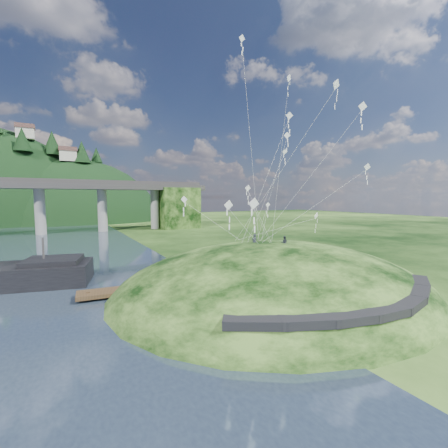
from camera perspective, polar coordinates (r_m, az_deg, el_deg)
ground at (r=28.14m, az=-1.24°, el=-15.70°), size 320.00×320.00×0.00m
grass_hill at (r=34.37m, az=9.41°, el=-14.50°), size 36.00×32.00×13.00m
footpath at (r=25.19m, az=25.84°, el=-13.73°), size 22.29×5.84×0.83m
wooden_dock at (r=33.41m, az=-12.87°, el=-11.56°), size 15.49×3.77×1.10m
kite_flyers at (r=33.81m, az=8.70°, el=-2.09°), size 3.27×2.92×1.89m
kite_swarm at (r=33.35m, az=11.23°, el=12.61°), size 18.42×16.71×21.76m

